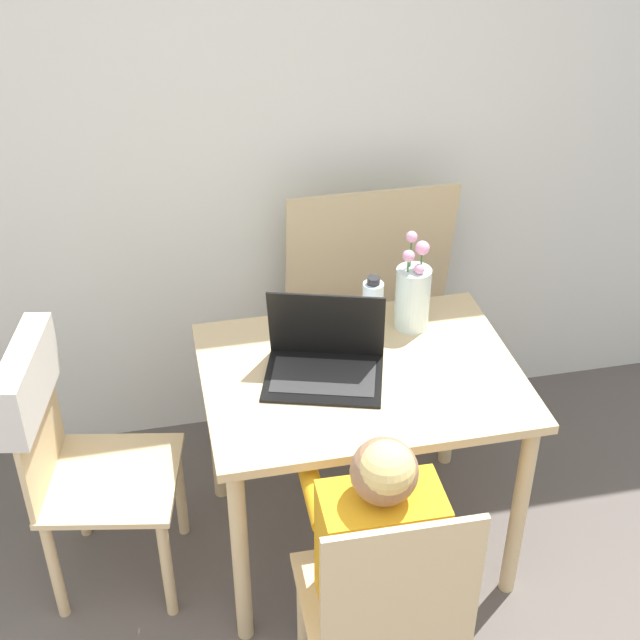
{
  "coord_description": "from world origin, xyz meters",
  "views": [
    {
      "loc": [
        -0.28,
        -0.61,
        2.32
      ],
      "look_at": [
        0.17,
        1.5,
        0.89
      ],
      "focal_mm": 50.0,
      "sensor_mm": 36.0,
      "label": 1
    }
  ],
  "objects_px": {
    "person_seated": "(375,537)",
    "water_bottle": "(372,310)",
    "chair_occupied": "(385,614)",
    "laptop": "(325,356)",
    "chair_spare": "(62,433)",
    "flower_vase": "(413,294)"
  },
  "relations": [
    {
      "from": "flower_vase",
      "to": "chair_occupied",
      "type": "bearing_deg",
      "value": -110.07
    },
    {
      "from": "person_seated",
      "to": "laptop",
      "type": "distance_m",
      "value": 0.59
    },
    {
      "from": "person_seated",
      "to": "chair_occupied",
      "type": "bearing_deg",
      "value": 90.0
    },
    {
      "from": "chair_occupied",
      "to": "laptop",
      "type": "relative_size",
      "value": 2.17
    },
    {
      "from": "chair_spare",
      "to": "laptop",
      "type": "bearing_deg",
      "value": -80.46
    },
    {
      "from": "chair_spare",
      "to": "flower_vase",
      "type": "xyz_separation_m",
      "value": [
        1.12,
        0.17,
        0.24
      ]
    },
    {
      "from": "chair_spare",
      "to": "laptop",
      "type": "relative_size",
      "value": 2.19
    },
    {
      "from": "person_seated",
      "to": "flower_vase",
      "type": "bearing_deg",
      "value": -111.84
    },
    {
      "from": "chair_spare",
      "to": "water_bottle",
      "type": "relative_size",
      "value": 4.05
    },
    {
      "from": "person_seated",
      "to": "flower_vase",
      "type": "height_order",
      "value": "flower_vase"
    },
    {
      "from": "chair_spare",
      "to": "water_bottle",
      "type": "bearing_deg",
      "value": -71.53
    },
    {
      "from": "flower_vase",
      "to": "chair_spare",
      "type": "bearing_deg",
      "value": -171.52
    },
    {
      "from": "chair_occupied",
      "to": "water_bottle",
      "type": "distance_m",
      "value": 0.94
    },
    {
      "from": "person_seated",
      "to": "flower_vase",
      "type": "relative_size",
      "value": 2.91
    },
    {
      "from": "person_seated",
      "to": "water_bottle",
      "type": "distance_m",
      "value": 0.77
    },
    {
      "from": "chair_occupied",
      "to": "water_bottle",
      "type": "height_order",
      "value": "water_bottle"
    },
    {
      "from": "laptop",
      "to": "water_bottle",
      "type": "relative_size",
      "value": 1.85
    },
    {
      "from": "person_seated",
      "to": "water_bottle",
      "type": "relative_size",
      "value": 4.37
    },
    {
      "from": "person_seated",
      "to": "chair_spare",
      "type": "bearing_deg",
      "value": -35.31
    },
    {
      "from": "chair_occupied",
      "to": "water_bottle",
      "type": "bearing_deg",
      "value": -100.93
    },
    {
      "from": "chair_occupied",
      "to": "chair_spare",
      "type": "relative_size",
      "value": 0.99
    },
    {
      "from": "person_seated",
      "to": "water_bottle",
      "type": "height_order",
      "value": "person_seated"
    }
  ]
}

